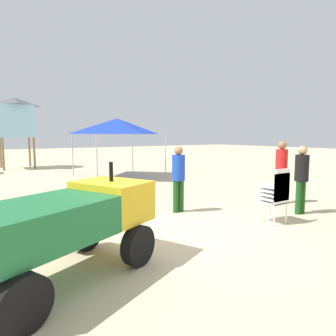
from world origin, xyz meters
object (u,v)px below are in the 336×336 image
object	(u,v)px
utility_cart	(70,220)
popup_canopy	(117,126)
lifeguard_near_center	(301,175)
lifeguard_tower	(15,117)
lifeguard_near_right	(281,168)
stacked_plastic_chairs	(277,191)
lifeguard_near_left	(178,175)

from	to	relation	value
utility_cart	popup_canopy	size ratio (longest dim) A/B	0.88
lifeguard_near_center	lifeguard_tower	xyz separation A→B (m)	(-4.31, 14.89, 1.96)
utility_cart	lifeguard_tower	xyz separation A→B (m)	(1.26, 15.04, 2.12)
popup_canopy	lifeguard_tower	xyz separation A→B (m)	(-3.29, 6.54, 0.61)
lifeguard_near_center	lifeguard_tower	distance (m)	15.62
lifeguard_near_right	lifeguard_tower	bearing A→B (deg)	109.32
utility_cart	lifeguard_near_right	xyz separation A→B (m)	(6.14, 1.12, 0.22)
stacked_plastic_chairs	lifeguard_near_right	bearing A→B (deg)	32.95
lifeguard_near_right	utility_cart	bearing A→B (deg)	-169.70
stacked_plastic_chairs	lifeguard_near_center	bearing A→B (deg)	7.79
lifeguard_near_left	lifeguard_tower	bearing A→B (deg)	98.44
stacked_plastic_chairs	lifeguard_near_left	distance (m)	2.31
lifeguard_near_left	lifeguard_near_center	xyz separation A→B (m)	(2.37, -1.80, 0.01)
lifeguard_near_left	lifeguard_near_center	size ratio (longest dim) A/B	0.99
stacked_plastic_chairs	lifeguard_near_right	size ratio (longest dim) A/B	0.69
stacked_plastic_chairs	popup_canopy	distance (m)	8.66
lifeguard_tower	lifeguard_near_left	bearing A→B (deg)	-81.56
utility_cart	stacked_plastic_chairs	bearing A→B (deg)	-0.08
lifeguard_near_left	lifeguard_near_right	xyz separation A→B (m)	(2.94, -0.83, 0.07)
popup_canopy	lifeguard_near_center	bearing A→B (deg)	-83.06
utility_cart	lifeguard_near_center	size ratio (longest dim) A/B	1.70
stacked_plastic_chairs	lifeguard_near_right	xyz separation A→B (m)	(1.73, 1.12, 0.31)
lifeguard_near_right	popup_canopy	bearing A→B (deg)	102.14
lifeguard_near_left	lifeguard_near_right	size ratio (longest dim) A/B	0.94
stacked_plastic_chairs	popup_canopy	world-z (taller)	popup_canopy
lifeguard_near_center	lifeguard_near_right	bearing A→B (deg)	59.29
stacked_plastic_chairs	lifeguard_near_left	world-z (taller)	lifeguard_near_left
lifeguard_near_left	popup_canopy	bearing A→B (deg)	78.35
lifeguard_near_center	popup_canopy	distance (m)	8.52
lifeguard_near_right	popup_canopy	distance (m)	7.66
stacked_plastic_chairs	popup_canopy	bearing A→B (deg)	89.04
lifeguard_near_right	lifeguard_near_center	bearing A→B (deg)	-120.71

